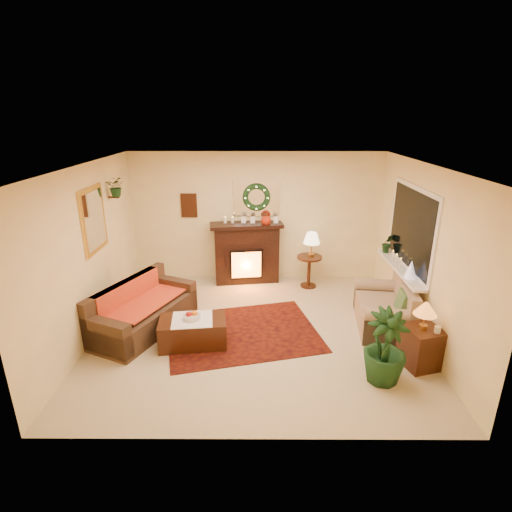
{
  "coord_description": "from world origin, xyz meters",
  "views": [
    {
      "loc": [
        0.03,
        -5.6,
        3.28
      ],
      "look_at": [
        0.0,
        0.35,
        1.15
      ],
      "focal_mm": 28.0,
      "sensor_mm": 36.0,
      "label": 1
    }
  ],
  "objects_px": {
    "loveseat": "(384,302)",
    "fireplace": "(247,256)",
    "sofa": "(144,305)",
    "side_table_round": "(309,271)",
    "end_table_square": "(421,348)",
    "coffee_table": "(193,332)"
  },
  "relations": [
    {
      "from": "side_table_round",
      "to": "end_table_square",
      "type": "height_order",
      "value": "side_table_round"
    },
    {
      "from": "coffee_table",
      "to": "side_table_round",
      "type": "bearing_deg",
      "value": 40.43
    },
    {
      "from": "end_table_square",
      "to": "coffee_table",
      "type": "height_order",
      "value": "end_table_square"
    },
    {
      "from": "side_table_round",
      "to": "coffee_table",
      "type": "xyz_separation_m",
      "value": [
        -1.98,
        -2.15,
        -0.12
      ]
    },
    {
      "from": "sofa",
      "to": "coffee_table",
      "type": "xyz_separation_m",
      "value": [
        0.83,
        -0.44,
        -0.22
      ]
    },
    {
      "from": "fireplace",
      "to": "loveseat",
      "type": "relative_size",
      "value": 0.95
    },
    {
      "from": "sofa",
      "to": "coffee_table",
      "type": "distance_m",
      "value": 0.97
    },
    {
      "from": "loveseat",
      "to": "coffee_table",
      "type": "xyz_separation_m",
      "value": [
        -3.0,
        -0.58,
        -0.21
      ]
    },
    {
      "from": "coffee_table",
      "to": "loveseat",
      "type": "bearing_deg",
      "value": 4.13
    },
    {
      "from": "sofa",
      "to": "side_table_round",
      "type": "relative_size",
      "value": 2.84
    },
    {
      "from": "loveseat",
      "to": "end_table_square",
      "type": "bearing_deg",
      "value": -72.54
    },
    {
      "from": "fireplace",
      "to": "loveseat",
      "type": "bearing_deg",
      "value": -46.98
    },
    {
      "from": "sofa",
      "to": "end_table_square",
      "type": "height_order",
      "value": "sofa"
    },
    {
      "from": "loveseat",
      "to": "side_table_round",
      "type": "xyz_separation_m",
      "value": [
        -1.02,
        1.57,
        -0.09
      ]
    },
    {
      "from": "side_table_round",
      "to": "end_table_square",
      "type": "relative_size",
      "value": 1.13
    },
    {
      "from": "loveseat",
      "to": "fireplace",
      "type": "bearing_deg",
      "value": 147.86
    },
    {
      "from": "fireplace",
      "to": "side_table_round",
      "type": "height_order",
      "value": "fireplace"
    },
    {
      "from": "coffee_table",
      "to": "sofa",
      "type": "bearing_deg",
      "value": 145.35
    },
    {
      "from": "sofa",
      "to": "side_table_round",
      "type": "xyz_separation_m",
      "value": [
        2.82,
        1.71,
        -0.1
      ]
    },
    {
      "from": "sofa",
      "to": "side_table_round",
      "type": "bearing_deg",
      "value": 55.4
    },
    {
      "from": "sofa",
      "to": "side_table_round",
      "type": "height_order",
      "value": "sofa"
    },
    {
      "from": "sofa",
      "to": "end_table_square",
      "type": "xyz_separation_m",
      "value": [
        4.03,
        -0.95,
        -0.16
      ]
    }
  ]
}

